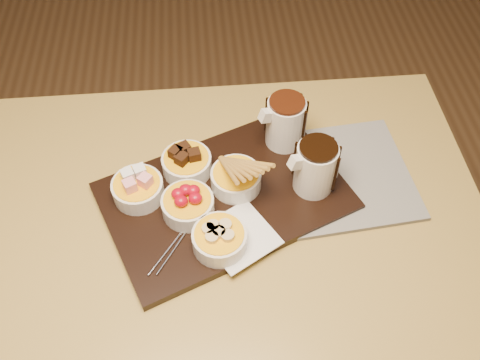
{
  "coord_description": "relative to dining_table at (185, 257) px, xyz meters",
  "views": [
    {
      "loc": [
        0.06,
        -0.56,
        1.61
      ],
      "look_at": [
        0.12,
        0.07,
        0.81
      ],
      "focal_mm": 40.0,
      "sensor_mm": 36.0,
      "label": 1
    }
  ],
  "objects": [
    {
      "name": "bowl_cake",
      "position": [
        0.02,
        0.13,
        0.14
      ],
      "size": [
        0.1,
        0.1,
        0.04
      ],
      "primitive_type": "cylinder",
      "color": "silver",
      "rests_on": "serving_board"
    },
    {
      "name": "pitcher_dark_chocolate",
      "position": [
        0.26,
        0.07,
        0.17
      ],
      "size": [
        0.1,
        0.1,
        0.11
      ],
      "primitive_type": "cylinder",
      "rotation": [
        0.0,
        0.0,
        0.39
      ],
      "color": "silver",
      "rests_on": "serving_board"
    },
    {
      "name": "bowl_marshmallows",
      "position": [
        -0.08,
        0.08,
        0.14
      ],
      "size": [
        0.1,
        0.1,
        0.04
      ],
      "primitive_type": "cylinder",
      "color": "silver",
      "rests_on": "serving_board"
    },
    {
      "name": "bowl_strawberries",
      "position": [
        0.02,
        0.03,
        0.14
      ],
      "size": [
        0.1,
        0.1,
        0.04
      ],
      "primitive_type": "cylinder",
      "color": "silver",
      "rests_on": "serving_board"
    },
    {
      "name": "newspaper",
      "position": [
        0.3,
        0.1,
        0.1
      ],
      "size": [
        0.36,
        0.3,
        0.01
      ],
      "primitive_type": "cube",
      "rotation": [
        0.0,
        0.0,
        0.09
      ],
      "color": "beige",
      "rests_on": "dining_table"
    },
    {
      "name": "bowl_bananas",
      "position": [
        0.07,
        -0.05,
        0.14
      ],
      "size": [
        0.1,
        0.1,
        0.04
      ],
      "primitive_type": "cylinder",
      "color": "silver",
      "rests_on": "serving_board"
    },
    {
      "name": "bowl_biscotti",
      "position": [
        0.11,
        0.09,
        0.14
      ],
      "size": [
        0.1,
        0.1,
        0.04
      ],
      "primitive_type": "cylinder",
      "color": "silver",
      "rests_on": "serving_board"
    },
    {
      "name": "dining_table",
      "position": [
        0.0,
        0.0,
        0.0
      ],
      "size": [
        1.2,
        0.8,
        0.75
      ],
      "color": "#AB8D3F",
      "rests_on": "ground"
    },
    {
      "name": "napkin",
      "position": [
        0.11,
        -0.03,
        0.12
      ],
      "size": [
        0.16,
        0.16,
        0.0
      ],
      "primitive_type": "cube",
      "rotation": [
        0.0,
        0.0,
        0.53
      ],
      "color": "white",
      "rests_on": "serving_board"
    },
    {
      "name": "fondue_skewers",
      "position": [
        0.02,
        0.0,
        0.12
      ],
      "size": [
        0.23,
        0.18,
        0.01
      ],
      "primitive_type": null,
      "rotation": [
        0.0,
        0.0,
        -0.62
      ],
      "color": "silver",
      "rests_on": "serving_board"
    },
    {
      "name": "serving_board",
      "position": [
        0.09,
        0.07,
        0.11
      ],
      "size": [
        0.54,
        0.45,
        0.02
      ],
      "primitive_type": "cube",
      "rotation": [
        0.0,
        0.0,
        0.39
      ],
      "color": "black",
      "rests_on": "dining_table"
    },
    {
      "name": "pitcher_milk_chocolate",
      "position": [
        0.22,
        0.2,
        0.17
      ],
      "size": [
        0.1,
        0.1,
        0.11
      ],
      "primitive_type": "cylinder",
      "rotation": [
        0.0,
        0.0,
        0.39
      ],
      "color": "silver",
      "rests_on": "serving_board"
    }
  ]
}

